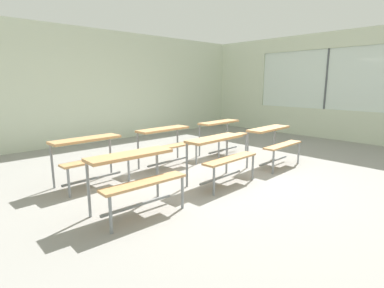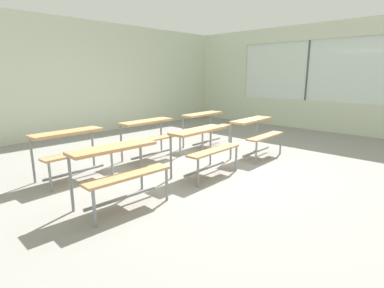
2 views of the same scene
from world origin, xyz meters
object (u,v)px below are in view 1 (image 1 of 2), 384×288
object	(u,v)px
desk_bench_r0c0	(135,169)
desk_bench_r0c1	(220,149)
desk_bench_r0c2	(273,137)
desk_bench_r1c2	(223,130)
desk_bench_r1c0	(90,150)
desk_bench_r1c1	(167,138)

from	to	relation	value
desk_bench_r0c0	desk_bench_r0c1	xyz separation A→B (m)	(1.60, 0.04, 0.00)
desk_bench_r0c2	desk_bench_r1c2	bearing A→B (deg)	86.83
desk_bench_r0c1	desk_bench_r1c0	size ratio (longest dim) A/B	1.00
desk_bench_r1c0	desk_bench_r1c1	world-z (taller)	same
desk_bench_r0c0	desk_bench_r0c2	bearing A→B (deg)	1.97
desk_bench_r0c2	desk_bench_r1c0	xyz separation A→B (m)	(-3.10, 1.35, 0.00)
desk_bench_r0c1	desk_bench_r1c2	world-z (taller)	same
desk_bench_r0c0	desk_bench_r1c0	bearing A→B (deg)	89.10
desk_bench_r0c1	desk_bench_r0c0	bearing A→B (deg)	178.79
desk_bench_r0c2	desk_bench_r1c2	xyz separation A→B (m)	(0.01, 1.32, 0.00)
desk_bench_r0c0	desk_bench_r0c2	distance (m)	3.15
desk_bench_r1c0	desk_bench_r1c2	size ratio (longest dim) A/B	1.00
desk_bench_r1c0	desk_bench_r1c2	xyz separation A→B (m)	(3.11, -0.03, 0.00)
desk_bench_r0c2	desk_bench_r1c2	world-z (taller)	same
desk_bench_r1c0	desk_bench_r0c2	bearing A→B (deg)	-26.48
desk_bench_r0c0	desk_bench_r1c2	bearing A→B (deg)	24.44
desk_bench_r0c1	desk_bench_r0c2	xyz separation A→B (m)	(1.55, 0.00, 0.00)
desk_bench_r1c0	desk_bench_r0c0	bearing A→B (deg)	-95.06
desk_bench_r1c1	desk_bench_r1c0	bearing A→B (deg)	177.83
desk_bench_r0c0	desk_bench_r1c0	size ratio (longest dim) A/B	0.98
desk_bench_r0c0	desk_bench_r0c1	world-z (taller)	same
desk_bench_r0c0	desk_bench_r1c2	xyz separation A→B (m)	(3.16, 1.36, 0.00)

